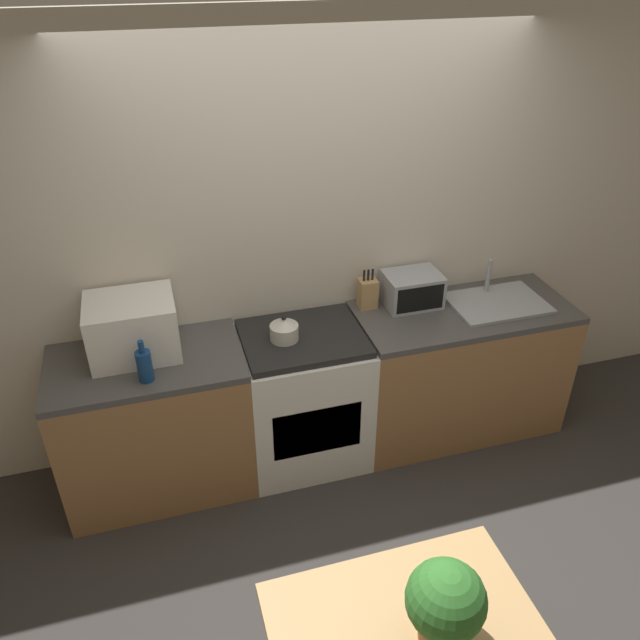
{
  "coord_description": "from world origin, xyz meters",
  "views": [
    {
      "loc": [
        -0.9,
        -2.19,
        2.86
      ],
      "look_at": [
        -0.07,
        0.62,
        1.05
      ],
      "focal_mm": 35.0,
      "sensor_mm": 36.0,
      "label": 1
    }
  ],
  "objects": [
    {
      "name": "toaster_oven",
      "position": [
        0.6,
        0.88,
        1.0
      ],
      "size": [
        0.34,
        0.26,
        0.21
      ],
      "color": "#999BA0",
      "rests_on": "counter_right_run"
    },
    {
      "name": "bottle",
      "position": [
        -1.03,
        0.55,
        0.99
      ],
      "size": [
        0.08,
        0.08,
        0.24
      ],
      "color": "navy",
      "rests_on": "counter_left_run"
    },
    {
      "name": "wall_back",
      "position": [
        0.0,
        1.06,
        1.3
      ],
      "size": [
        10.0,
        0.06,
        2.6
      ],
      "color": "beige",
      "rests_on": "ground_plane"
    },
    {
      "name": "kettle",
      "position": [
        -0.26,
        0.72,
        0.97
      ],
      "size": [
        0.16,
        0.16,
        0.16
      ],
      "color": "beige",
      "rests_on": "stove_range"
    },
    {
      "name": "counter_left_run",
      "position": [
        -1.04,
        0.72,
        0.45
      ],
      "size": [
        1.06,
        0.62,
        0.9
      ],
      "color": "olive",
      "rests_on": "ground_plane"
    },
    {
      "name": "microwave",
      "position": [
        -1.07,
        0.82,
        1.06
      ],
      "size": [
        0.47,
        0.38,
        0.32
      ],
      "color": "silver",
      "rests_on": "counter_left_run"
    },
    {
      "name": "knife_block",
      "position": [
        0.32,
        0.93,
        1.0
      ],
      "size": [
        0.11,
        0.1,
        0.26
      ],
      "color": "tan",
      "rests_on": "counter_right_run"
    },
    {
      "name": "stove_range",
      "position": [
        -0.15,
        0.72,
        0.45
      ],
      "size": [
        0.73,
        0.62,
        0.9
      ],
      "color": "silver",
      "rests_on": "ground_plane"
    },
    {
      "name": "dining_table",
      "position": [
        -0.23,
        -0.99,
        0.64
      ],
      "size": [
        0.98,
        0.62,
        0.74
      ],
      "color": "tan",
      "rests_on": "ground_plane"
    },
    {
      "name": "counter_right_run",
      "position": [
        0.89,
        0.72,
        0.45
      ],
      "size": [
        1.35,
        0.62,
        0.9
      ],
      "color": "olive",
      "rests_on": "ground_plane"
    },
    {
      "name": "ground_plane",
      "position": [
        0.0,
        0.0,
        0.0
      ],
      "size": [
        16.0,
        16.0,
        0.0
      ],
      "primitive_type": "plane",
      "color": "#33302D"
    },
    {
      "name": "potted_plant",
      "position": [
        -0.13,
        -1.07,
        0.94
      ],
      "size": [
        0.28,
        0.28,
        0.35
      ],
      "color": "#9E5B3D",
      "rests_on": "dining_table"
    },
    {
      "name": "sink_basin",
      "position": [
        1.11,
        0.73,
        0.91
      ],
      "size": [
        0.59,
        0.41,
        0.24
      ],
      "color": "#999BA0",
      "rests_on": "counter_right_run"
    }
  ]
}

